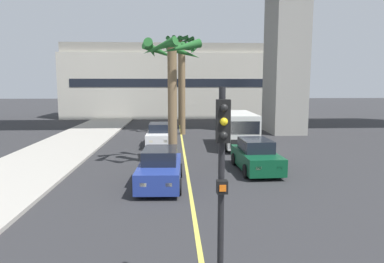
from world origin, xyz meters
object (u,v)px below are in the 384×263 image
palm_tree_near_median (183,65)px  delivery_van (238,129)px  car_queue_third (256,156)px  palm_tree_far_median (172,70)px  car_queue_second (160,169)px  traffic_light_median_near (222,169)px  palm_tree_mid_median (180,58)px  car_queue_front (160,135)px

palm_tree_near_median → delivery_van: bearing=-61.1°
car_queue_third → delivery_van: 6.39m
palm_tree_near_median → palm_tree_far_median: bearing=-94.2°
car_queue_third → palm_tree_far_median: bearing=165.0°
car_queue_second → delivery_van: bearing=60.2°
car_queue_second → car_queue_third: same height
traffic_light_median_near → palm_tree_far_median: (-0.94, 11.54, 2.28)m
car_queue_second → palm_tree_mid_median: 22.92m
car_queue_front → delivery_van: delivery_van is taller
car_queue_front → car_queue_third: (5.05, -7.41, 0.00)m
delivery_van → palm_tree_far_median: (-4.42, -5.25, 3.70)m
car_queue_third → palm_tree_near_median: size_ratio=0.53×
palm_tree_near_median → car_queue_third: bearing=-75.6°
car_queue_third → delivery_van: size_ratio=0.78×
car_queue_front → palm_tree_near_median: size_ratio=0.53×
car_queue_second → car_queue_third: bearing=26.0°
car_queue_front → palm_tree_near_median: (1.77, 5.41, 5.16)m
car_queue_front → palm_tree_far_median: size_ratio=0.63×
car_queue_front → palm_tree_far_median: bearing=-81.7°
delivery_van → palm_tree_mid_median: size_ratio=0.57×
palm_tree_mid_median → car_queue_front: bearing=-97.8°
car_queue_front → palm_tree_mid_median: bearing=82.2°
traffic_light_median_near → car_queue_third: bearing=73.0°
palm_tree_near_median → car_queue_second: bearing=-95.2°
car_queue_front → traffic_light_median_near: (1.85, -17.84, 1.99)m
palm_tree_far_median → car_queue_second: bearing=-98.7°
car_queue_second → palm_tree_near_median: bearing=84.8°
car_queue_front → traffic_light_median_near: bearing=-84.1°
delivery_van → traffic_light_median_near: bearing=-101.7°
delivery_van → traffic_light_median_near: 17.20m
delivery_van → palm_tree_far_median: 7.80m
palm_tree_near_median → palm_tree_mid_median: size_ratio=0.84×
car_queue_second → palm_tree_near_median: 15.99m
palm_tree_mid_median → palm_tree_far_median: size_ratio=1.41×
traffic_light_median_near → palm_tree_near_median: palm_tree_near_median is taller
car_queue_front → palm_tree_mid_median: 13.94m
palm_tree_far_median → car_queue_third: bearing=-15.0°
palm_tree_mid_median → palm_tree_far_median: 18.77m
car_queue_third → delivery_van: (0.29, 6.36, 0.57)m
car_queue_third → car_queue_front: bearing=124.3°
car_queue_second → traffic_light_median_near: 8.53m
car_queue_second → delivery_van: size_ratio=0.78×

